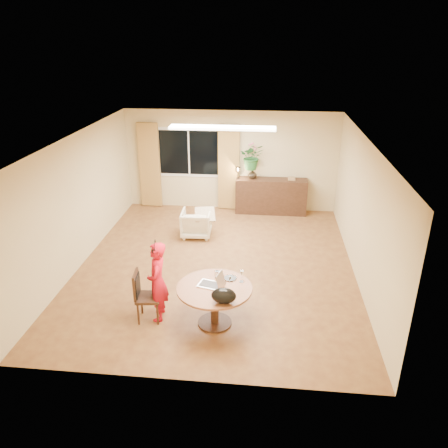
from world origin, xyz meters
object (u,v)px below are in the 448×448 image
dining_table (214,295)px  armchair (196,223)px  sideboard (271,196)px  child (158,282)px  dining_chair (148,296)px

dining_table → armchair: dining_table is taller
sideboard → child: bearing=-110.3°
sideboard → dining_chair: bearing=-111.6°
dining_table → dining_chair: dining_chair is taller
armchair → dining_table: bearing=101.8°
dining_chair → child: bearing=18.0°
dining_table → sideboard: sideboard is taller
dining_chair → armchair: 3.31m
child → armchair: 3.25m
dining_chair → armchair: dining_chair is taller
armchair → dining_chair: bearing=83.3°
child → dining_table: bearing=77.2°
child → sideboard: child is taller
dining_table → dining_chair: bearing=179.3°
dining_chair → sideboard: 5.30m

